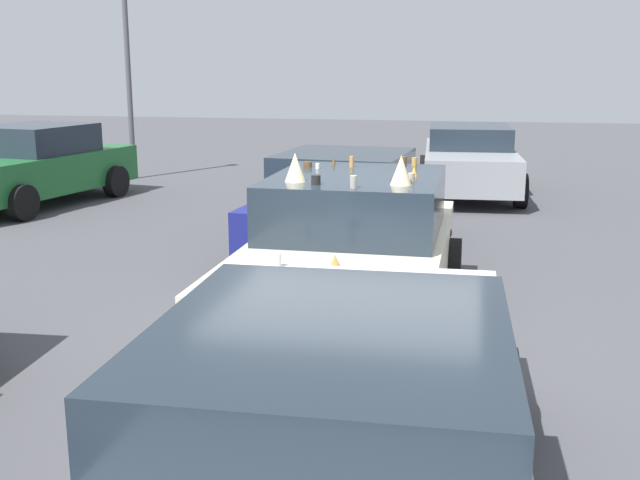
% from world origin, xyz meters
% --- Properties ---
extents(ground_plane, '(60.00, 60.00, 0.00)m').
position_xyz_m(ground_plane, '(0.00, 0.00, 0.00)').
color(ground_plane, '#47474C').
extents(art_car_decorated, '(4.35, 2.05, 1.76)m').
position_xyz_m(art_car_decorated, '(0.08, -0.00, 0.75)').
color(art_car_decorated, beige).
rests_on(art_car_decorated, ground).
extents(parked_sedan_row_back_far, '(4.13, 2.27, 1.42)m').
position_xyz_m(parked_sedan_row_back_far, '(3.00, 0.56, 0.71)').
color(parked_sedan_row_back_far, navy).
rests_on(parked_sedan_row_back_far, ground).
extents(parked_sedan_far_right, '(4.59, 2.11, 1.39)m').
position_xyz_m(parked_sedan_far_right, '(-3.40, -0.52, 0.70)').
color(parked_sedan_far_right, silver).
rests_on(parked_sedan_far_right, ground).
extents(parked_sedan_behind_left, '(4.46, 2.18, 1.36)m').
position_xyz_m(parked_sedan_behind_left, '(8.57, -0.99, 0.70)').
color(parked_sedan_behind_left, gray).
rests_on(parked_sedan_behind_left, ground).
extents(parked_sedan_near_right, '(4.41, 2.55, 1.48)m').
position_xyz_m(parked_sedan_near_right, '(5.73, 6.97, 0.73)').
color(parked_sedan_near_right, '#1E602D').
rests_on(parked_sedan_near_right, ground).
extents(lot_lamp_post, '(0.28, 0.28, 4.41)m').
position_xyz_m(lot_lamp_post, '(9.24, 6.62, 2.66)').
color(lot_lamp_post, '#4C4C51').
rests_on(lot_lamp_post, ground).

